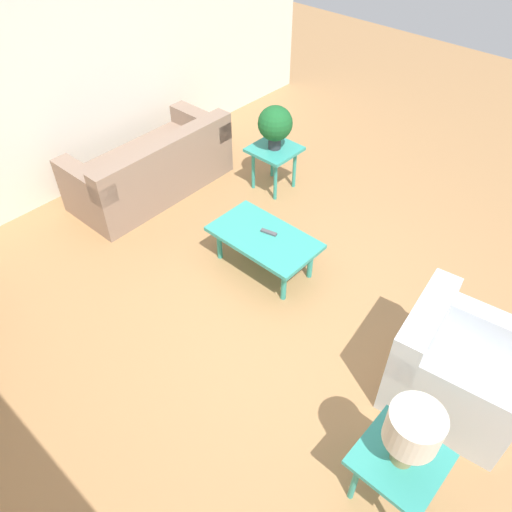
# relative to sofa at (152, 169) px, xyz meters

# --- Properties ---
(ground_plane) EXTENTS (14.00, 14.00, 0.00)m
(ground_plane) POSITION_rel_sofa_xyz_m (-2.28, 0.27, -0.29)
(ground_plane) COLOR #A87A4C
(wall_right) EXTENTS (0.12, 7.20, 2.70)m
(wall_right) POSITION_rel_sofa_xyz_m (0.78, 0.27, 1.06)
(wall_right) COLOR silver
(wall_right) RESTS_ON ground_plane
(sofa) EXTENTS (0.88, 1.85, 0.75)m
(sofa) POSITION_rel_sofa_xyz_m (0.00, 0.00, 0.00)
(sofa) COLOR gray
(sofa) RESTS_ON ground_plane
(armchair) EXTENTS (0.97, 0.92, 0.83)m
(armchair) POSITION_rel_sofa_xyz_m (-3.76, 0.25, 0.04)
(armchair) COLOR silver
(armchair) RESTS_ON ground_plane
(coffee_table) EXTENTS (1.02, 0.58, 0.39)m
(coffee_table) POSITION_rel_sofa_xyz_m (-1.80, 0.11, 0.05)
(coffee_table) COLOR teal
(coffee_table) RESTS_ON ground_plane
(side_table_plant) EXTENTS (0.50, 0.50, 0.52)m
(side_table_plant) POSITION_rel_sofa_xyz_m (-0.98, -0.98, 0.14)
(side_table_plant) COLOR teal
(side_table_plant) RESTS_ON ground_plane
(side_table_lamp) EXTENTS (0.50, 0.50, 0.52)m
(side_table_lamp) POSITION_rel_sofa_xyz_m (-3.84, 1.19, 0.14)
(side_table_lamp) COLOR teal
(side_table_lamp) RESTS_ON ground_plane
(potted_plant) EXTENTS (0.38, 0.38, 0.49)m
(potted_plant) POSITION_rel_sofa_xyz_m (-0.98, -0.98, 0.52)
(potted_plant) COLOR #333338
(potted_plant) RESTS_ON side_table_plant
(table_lamp) EXTENTS (0.32, 0.32, 0.48)m
(table_lamp) POSITION_rel_sofa_xyz_m (-3.84, 1.19, 0.55)
(table_lamp) COLOR #997F4C
(table_lamp) RESTS_ON side_table_lamp
(remote_control) EXTENTS (0.16, 0.08, 0.02)m
(remote_control) POSITION_rel_sofa_xyz_m (-1.80, 0.05, 0.11)
(remote_control) COLOR #4C4C51
(remote_control) RESTS_ON coffee_table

